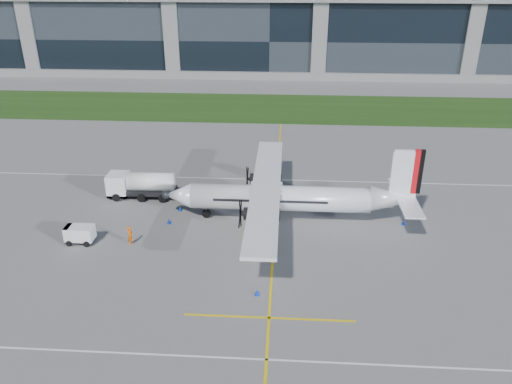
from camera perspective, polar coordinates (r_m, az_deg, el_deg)
name	(u,v)px	position (r m, az deg, el deg)	size (l,w,h in m)	color
ground	(261,122)	(77.21, 0.61, 8.03)	(400.00, 400.00, 0.00)	#63615E
grass_strip	(264,108)	(84.88, 0.90, 9.62)	(400.00, 18.00, 0.04)	#1C3F11
terminal_building	(271,35)	(114.78, 1.75, 17.50)	(120.00, 20.00, 15.00)	black
tree_line	(277,24)	(174.86, 2.46, 18.62)	(400.00, 6.00, 6.00)	black
yellow_taxiway_centerline	(275,212)	(49.24, 2.23, -2.33)	(0.20, 70.00, 0.01)	yellow
turboprop_aircraft	(290,185)	(46.29, 3.89, 0.85)	(23.82, 24.70, 7.41)	white
fuel_tanker_truck	(137,185)	(53.17, -13.46, 0.77)	(7.38, 2.40, 2.77)	white
baggage_tug	(80,235)	(46.45, -19.47, -4.60)	(2.59, 1.56, 1.56)	white
ground_crew_person	(130,234)	(44.81, -14.21, -4.70)	(0.80, 0.57, 1.97)	#F25907
safety_cone_nose_port	(169,221)	(47.81, -9.92, -3.28)	(0.36, 0.36, 0.50)	#0A2FB9
safety_cone_stbdwing	(264,169)	(58.57, 0.91, 2.59)	(0.36, 0.36, 0.50)	#0A2FB9
safety_cone_tail	(404,222)	(48.90, 16.52, -3.33)	(0.36, 0.36, 0.50)	#0A2FB9
safety_cone_portwing	(257,292)	(37.73, 0.14, -11.37)	(0.36, 0.36, 0.50)	#0A2FB9
safety_cone_nose_stbd	(180,208)	(50.01, -8.66, -1.85)	(0.36, 0.36, 0.50)	#0A2FB9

